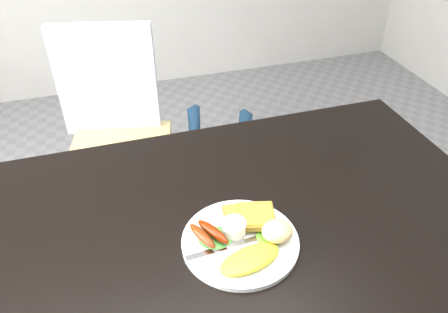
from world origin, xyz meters
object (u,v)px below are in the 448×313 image
(dining_table, at_px, (253,223))
(dining_chair, at_px, (120,154))
(plate, at_px, (240,242))
(person, at_px, (199,97))

(dining_table, height_order, dining_chair, dining_table)
(dining_table, bearing_deg, dining_chair, 109.14)
(dining_chair, xyz_separation_m, plate, (0.21, -0.84, 0.31))
(dining_chair, xyz_separation_m, person, (0.28, -0.19, 0.31))
(dining_table, relative_size, dining_chair, 3.08)
(dining_table, distance_m, plate, 0.09)
(person, height_order, plate, person)
(dining_table, xyz_separation_m, plate, (-0.06, -0.07, 0.03))
(dining_chair, bearing_deg, plate, -62.81)
(dining_chair, distance_m, plate, 0.92)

